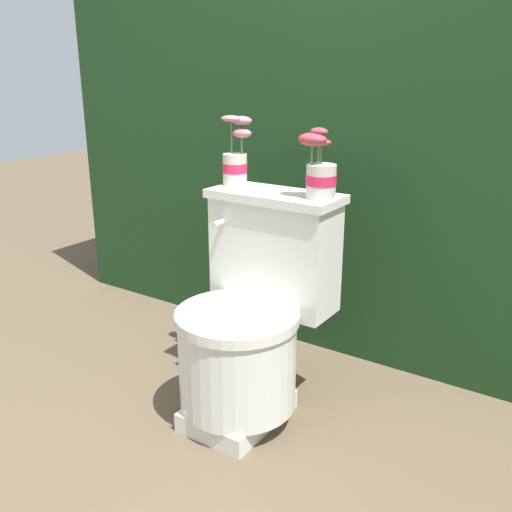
% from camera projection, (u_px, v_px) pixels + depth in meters
% --- Properties ---
extents(ground_plane, '(12.00, 12.00, 0.00)m').
position_uv_depth(ground_plane, '(242.00, 420.00, 2.04)').
color(ground_plane, brown).
extents(hedge_backdrop, '(2.98, 0.62, 1.72)m').
position_uv_depth(hedge_backdrop, '(366.00, 148.00, 2.53)').
color(hedge_backdrop, '#193819').
rests_on(hedge_backdrop, ground).
extents(toilet, '(0.47, 0.55, 0.79)m').
position_uv_depth(toilet, '(251.00, 322.00, 2.00)').
color(toilet, silver).
rests_on(toilet, ground).
extents(potted_plant_left, '(0.11, 0.09, 0.25)m').
position_uv_depth(potted_plant_left, '(236.00, 158.00, 2.07)').
color(potted_plant_left, beige).
rests_on(potted_plant_left, toilet).
extents(potted_plant_midleft, '(0.13, 0.11, 0.23)m').
position_uv_depth(potted_plant_midleft, '(320.00, 171.00, 1.85)').
color(potted_plant_midleft, beige).
rests_on(potted_plant_midleft, toilet).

